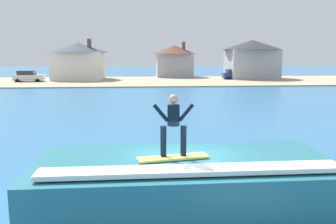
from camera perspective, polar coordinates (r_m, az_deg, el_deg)
ground_plane at (r=10.55m, az=2.13°, el=-14.38°), size 260.00×260.00×0.00m
wave_crest at (r=10.11m, az=2.91°, el=-11.14°), size 8.31×3.77×1.50m
surfboard at (r=9.45m, az=0.82°, el=-7.34°), size 1.93×0.75×0.06m
surfer at (r=9.28m, az=0.89°, el=-1.61°), size 1.09×0.32×1.65m
shoreline_bank at (r=57.83m, az=-3.88°, el=4.99°), size 120.00×21.82×0.16m
car_near_shore at (r=59.41m, az=-21.53°, el=5.33°), size 4.56×2.15×1.86m
car_far_shore at (r=62.21m, az=10.58°, el=5.94°), size 3.97×2.09×1.86m
house_with_chimney at (r=62.28m, az=-14.17°, el=8.16°), size 10.23×10.23×6.90m
house_gabled_white at (r=64.90m, az=13.30°, el=8.58°), size 10.35×10.35×6.88m
house_small_cottage at (r=67.78m, az=1.00°, el=8.48°), size 8.27×8.27×6.69m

